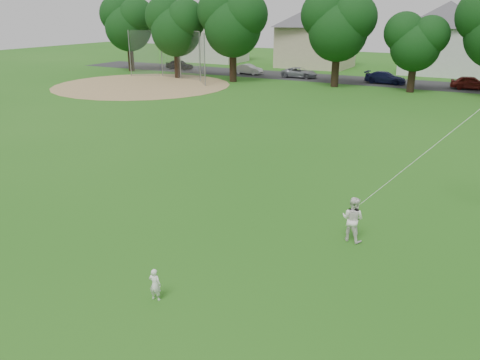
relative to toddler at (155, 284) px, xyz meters
The scene contains 9 objects.
ground 2.04m from the toddler, 58.59° to the left, with size 160.00×160.00×0.00m, color #216016.
street 43.71m from the toddler, 88.64° to the left, with size 90.00×7.00×0.01m, color #2D2D30.
dirt_infield 38.80m from the toddler, 130.06° to the left, with size 18.00×18.00×0.02m, color #9E7F51.
toddler is the anchor object (origin of this frame).
older_boy 6.87m from the toddler, 58.36° to the left, with size 0.75×0.58×1.54m, color white.
kite 9.71m from the toddler, 54.51° to the left, with size 2.36×2.36×6.33m.
baseball_backstop 42.85m from the toddler, 124.87° to the left, with size 11.57×3.98×5.16m.
parked_cars 43.32m from the toddler, 99.74° to the left, with size 46.38×2.06×1.28m.
house_row 53.88m from the toddler, 89.91° to the left, with size 76.87×13.24×10.19m.
Camera 1 is at (5.98, -9.95, 7.24)m, focal length 35.00 mm.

